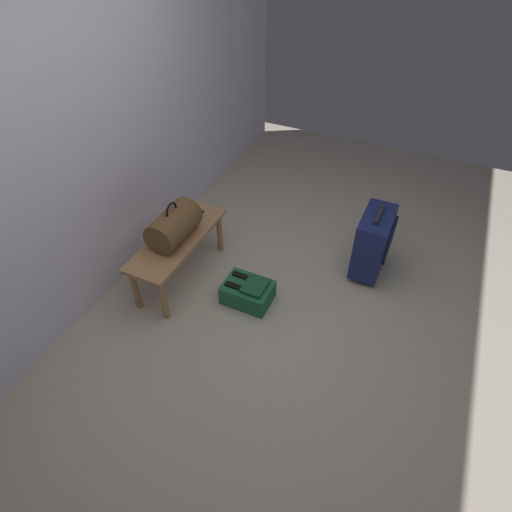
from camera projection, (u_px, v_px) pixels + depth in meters
name	position (u px, v px, depth m)	size (l,w,h in m)	color
ground_plane	(291.00, 336.00, 3.18)	(6.60, 6.60, 0.00)	#B2A893
back_wall	(72.00, 119.00, 2.74)	(6.00, 0.10, 2.80)	silver
bench	(178.00, 244.00, 3.42)	(1.00, 0.36, 0.43)	#A87A4C
duffel_bag_brown	(174.00, 225.00, 3.27)	(0.44, 0.26, 0.34)	brown
cell_phone	(195.00, 211.00, 3.62)	(0.07, 0.14, 0.01)	#191E4C
suitcase_upright_navy	(373.00, 242.00, 3.51)	(0.46, 0.26, 0.62)	navy
backpack_green	(248.00, 292.00, 3.39)	(0.28, 0.38, 0.21)	#1E6038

